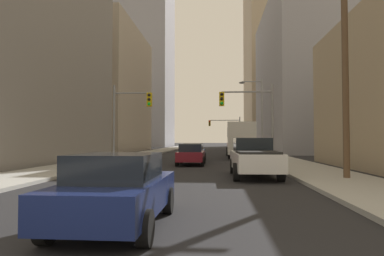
{
  "coord_description": "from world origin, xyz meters",
  "views": [
    {
      "loc": [
        1.95,
        -3.03,
        1.81
      ],
      "look_at": [
        0.0,
        23.42,
        2.71
      ],
      "focal_mm": 32.62,
      "sensor_mm": 36.0,
      "label": 1
    }
  ],
  "objects_px": {
    "sedan_blue": "(194,152)",
    "traffic_signal_near_left": "(130,111)",
    "sedan_navy": "(117,190)",
    "traffic_signal_far_right": "(226,127)",
    "sedan_maroon": "(191,154)",
    "city_bus": "(240,139)",
    "pickup_truck_white": "(254,158)",
    "traffic_signal_near_right": "(249,110)"
  },
  "relations": [
    {
      "from": "sedan_navy",
      "to": "traffic_signal_near_left",
      "type": "xyz_separation_m",
      "value": [
        -4.6,
        19.05,
        3.23
      ]
    },
    {
      "from": "traffic_signal_near_left",
      "to": "traffic_signal_far_right",
      "type": "relative_size",
      "value": 1.0
    },
    {
      "from": "sedan_blue",
      "to": "traffic_signal_far_right",
      "type": "xyz_separation_m",
      "value": [
        3.53,
        34.07,
        3.36
      ]
    },
    {
      "from": "traffic_signal_near_left",
      "to": "sedan_maroon",
      "type": "bearing_deg",
      "value": -15.08
    },
    {
      "from": "sedan_blue",
      "to": "sedan_navy",
      "type": "bearing_deg",
      "value": -90.12
    },
    {
      "from": "sedan_maroon",
      "to": "traffic_signal_near_left",
      "type": "xyz_separation_m",
      "value": [
        -4.79,
        1.29,
        3.23
      ]
    },
    {
      "from": "sedan_navy",
      "to": "traffic_signal_far_right",
      "type": "distance_m",
      "value": 57.18
    },
    {
      "from": "city_bus",
      "to": "traffic_signal_near_left",
      "type": "bearing_deg",
      "value": -131.91
    },
    {
      "from": "sedan_navy",
      "to": "traffic_signal_near_right",
      "type": "distance_m",
      "value": 19.82
    },
    {
      "from": "sedan_navy",
      "to": "sedan_maroon",
      "type": "relative_size",
      "value": 1.0
    },
    {
      "from": "traffic_signal_far_right",
      "to": "city_bus",
      "type": "bearing_deg",
      "value": -88.3
    },
    {
      "from": "sedan_maroon",
      "to": "traffic_signal_near_right",
      "type": "distance_m",
      "value": 5.5
    },
    {
      "from": "traffic_signal_far_right",
      "to": "traffic_signal_near_left",
      "type": "bearing_deg",
      "value": -102.17
    },
    {
      "from": "pickup_truck_white",
      "to": "traffic_signal_far_right",
      "type": "bearing_deg",
      "value": 90.34
    },
    {
      "from": "sedan_navy",
      "to": "traffic_signal_near_left",
      "type": "distance_m",
      "value": 19.86
    },
    {
      "from": "traffic_signal_near_right",
      "to": "traffic_signal_far_right",
      "type": "relative_size",
      "value": 1.0
    },
    {
      "from": "sedan_blue",
      "to": "traffic_signal_near_left",
      "type": "distance_m",
      "value": 6.85
    },
    {
      "from": "city_bus",
      "to": "traffic_signal_far_right",
      "type": "bearing_deg",
      "value": 91.7
    },
    {
      "from": "city_bus",
      "to": "traffic_signal_near_right",
      "type": "distance_m",
      "value": 10.25
    },
    {
      "from": "traffic_signal_near_left",
      "to": "city_bus",
      "type": "bearing_deg",
      "value": 48.09
    },
    {
      "from": "city_bus",
      "to": "sedan_blue",
      "type": "height_order",
      "value": "city_bus"
    },
    {
      "from": "sedan_maroon",
      "to": "traffic_signal_near_right",
      "type": "relative_size",
      "value": 0.7
    },
    {
      "from": "city_bus",
      "to": "sedan_navy",
      "type": "bearing_deg",
      "value": -98.61
    },
    {
      "from": "sedan_maroon",
      "to": "traffic_signal_near_left",
      "type": "distance_m",
      "value": 5.92
    },
    {
      "from": "sedan_navy",
      "to": "sedan_maroon",
      "type": "xyz_separation_m",
      "value": [
        0.19,
        17.75,
        0.0
      ]
    },
    {
      "from": "sedan_blue",
      "to": "traffic_signal_near_left",
      "type": "height_order",
      "value": "traffic_signal_near_left"
    },
    {
      "from": "city_bus",
      "to": "sedan_maroon",
      "type": "relative_size",
      "value": 2.75
    },
    {
      "from": "traffic_signal_near_right",
      "to": "pickup_truck_white",
      "type": "bearing_deg",
      "value": -93.56
    },
    {
      "from": "pickup_truck_white",
      "to": "sedan_blue",
      "type": "bearing_deg",
      "value": 106.52
    },
    {
      "from": "traffic_signal_near_right",
      "to": "city_bus",
      "type": "bearing_deg",
      "value": 90.06
    },
    {
      "from": "city_bus",
      "to": "sedan_navy",
      "type": "height_order",
      "value": "city_bus"
    },
    {
      "from": "sedan_blue",
      "to": "traffic_signal_near_right",
      "type": "xyz_separation_m",
      "value": [
        4.37,
        -3.85,
        3.28
      ]
    },
    {
      "from": "city_bus",
      "to": "sedan_navy",
      "type": "xyz_separation_m",
      "value": [
        -4.4,
        -29.08,
        -1.16
      ]
    },
    {
      "from": "sedan_navy",
      "to": "traffic_signal_near_right",
      "type": "relative_size",
      "value": 0.7
    },
    {
      "from": "sedan_navy",
      "to": "sedan_blue",
      "type": "height_order",
      "value": "same"
    },
    {
      "from": "sedan_maroon",
      "to": "traffic_signal_near_right",
      "type": "xyz_separation_m",
      "value": [
        4.23,
        1.29,
        3.28
      ]
    },
    {
      "from": "sedan_navy",
      "to": "city_bus",
      "type": "bearing_deg",
      "value": 81.39
    },
    {
      "from": "pickup_truck_white",
      "to": "sedan_navy",
      "type": "xyz_separation_m",
      "value": [
        -3.85,
        -10.06,
        -0.16
      ]
    },
    {
      "from": "city_bus",
      "to": "sedan_navy",
      "type": "distance_m",
      "value": 29.43
    },
    {
      "from": "traffic_signal_near_left",
      "to": "traffic_signal_near_right",
      "type": "height_order",
      "value": "same"
    },
    {
      "from": "pickup_truck_white",
      "to": "traffic_signal_near_left",
      "type": "bearing_deg",
      "value": 133.25
    },
    {
      "from": "city_bus",
      "to": "pickup_truck_white",
      "type": "xyz_separation_m",
      "value": [
        -0.55,
        -19.02,
        -1.0
      ]
    }
  ]
}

